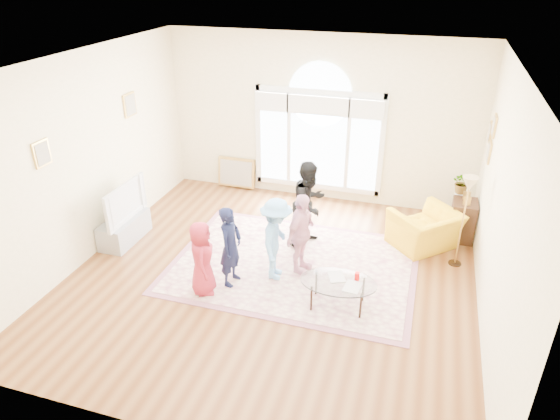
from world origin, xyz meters
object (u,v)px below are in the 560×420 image
(television, at_px, (120,202))
(coffee_table, at_px, (338,283))
(armchair, at_px, (425,229))
(area_rug, at_px, (294,265))
(tv_console, at_px, (125,229))

(television, height_order, coffee_table, television)
(coffee_table, xyz_separation_m, armchair, (1.06, 2.02, -0.07))
(area_rug, bearing_deg, television, -178.44)
(television, bearing_deg, armchair, 14.67)
(television, height_order, armchair, television)
(coffee_table, distance_m, armchair, 2.29)
(area_rug, height_order, coffee_table, coffee_table)
(tv_console, bearing_deg, area_rug, 1.56)
(television, relative_size, armchair, 1.12)
(area_rug, relative_size, tv_console, 3.60)
(tv_console, distance_m, armchair, 5.09)
(armchair, bearing_deg, tv_console, -29.45)
(coffee_table, bearing_deg, area_rug, 133.36)
(tv_console, bearing_deg, coffee_table, -10.79)
(television, relative_size, coffee_table, 1.03)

